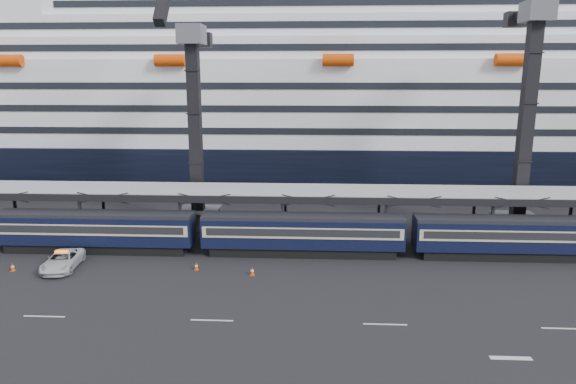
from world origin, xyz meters
TOP-DOWN VIEW (x-y plane):
  - ground at (0.00, 0.00)m, footprint 260.00×260.00m
  - lane_markings at (8.15, -5.23)m, footprint 111.00×4.27m
  - train at (-4.65, 10.00)m, footprint 133.05×3.00m
  - canopy at (0.00, 14.00)m, footprint 130.00×6.25m
  - cruise_ship at (-1.08, 45.99)m, footprint 214.09×28.84m
  - crane_dark_near at (-20.00, 18.59)m, footprint 4.50×17.75m
  - crane_dark_mid at (15.00, 17.59)m, footprint 4.50×18.24m
  - pickup_truck at (-29.12, 5.20)m, footprint 3.16×5.76m
  - traffic_cone_b at (-33.26, 4.44)m, footprint 0.38×0.38m
  - traffic_cone_c at (-17.23, 5.50)m, footprint 0.37×0.37m
  - traffic_cone_d at (-12.17, 4.51)m, footprint 0.39×0.39m

SIDE VIEW (x-z plane):
  - ground at x=0.00m, z-range 0.00..0.00m
  - lane_markings at x=8.15m, z-range 0.00..0.02m
  - traffic_cone_c at x=-17.23m, z-range 0.00..0.73m
  - traffic_cone_b at x=-33.26m, z-range 0.00..0.75m
  - traffic_cone_d at x=-12.17m, z-range 0.00..0.77m
  - pickup_truck at x=-29.12m, z-range 0.00..1.53m
  - train at x=-4.65m, z-range 0.18..4.23m
  - canopy at x=0.00m, z-range 2.49..8.01m
  - crane_dark_near at x=-20.00m, z-range -5.61..29.47m
  - cruise_ship at x=-1.08m, z-range -4.66..29.34m
  - crane_dark_mid at x=15.00m, z-range -6.46..33.18m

